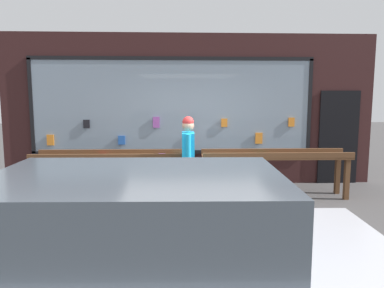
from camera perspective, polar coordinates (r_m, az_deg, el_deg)
name	(u,v)px	position (r m, az deg, el deg)	size (l,w,h in m)	color
ground_plane	(197,218)	(6.30, 0.76, -11.15)	(40.00, 40.00, 0.00)	#474444
shopfront_facade	(191,110)	(8.36, -0.13, 5.17)	(8.19, 0.29, 3.33)	#331919
display_table_left	(110,161)	(7.35, -12.44, -2.50)	(2.89, 0.68, 0.93)	brown
display_table_right	(275,160)	(7.51, 12.59, -2.34)	(2.89, 0.63, 0.93)	brown
person_browsing	(188,154)	(6.72, -0.60, -1.59)	(0.23, 0.65, 1.64)	black
small_dog	(170,195)	(6.62, -3.33, -7.78)	(0.27, 0.59, 0.42)	black
parked_car	(138,255)	(3.20, -8.27, -16.33)	(4.18, 2.03, 1.41)	silver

